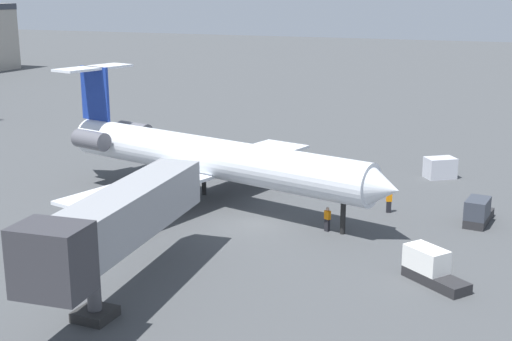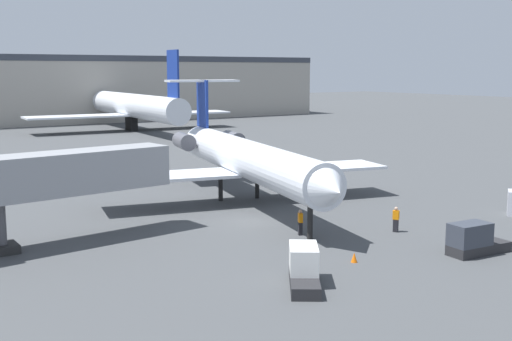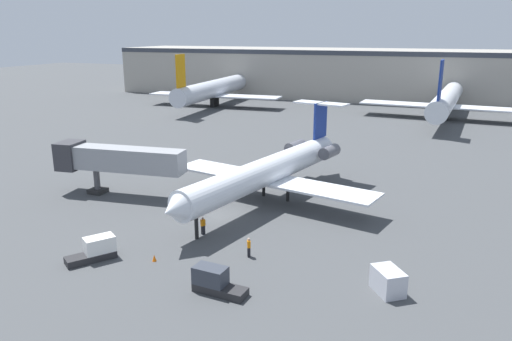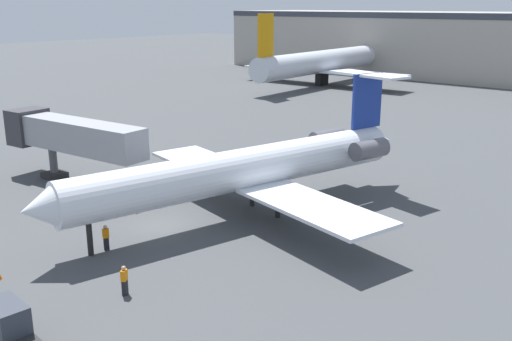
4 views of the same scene
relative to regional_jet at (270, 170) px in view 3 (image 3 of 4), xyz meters
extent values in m
cube|color=#424447|center=(-2.89, -5.97, -3.72)|extent=(400.00, 400.00, 0.10)
cylinder|color=silver|center=(-0.17, -0.75, -0.02)|extent=(9.01, 27.06, 2.98)
cone|color=silver|center=(-3.41, -14.72, -0.02)|extent=(3.25, 2.78, 2.83)
cone|color=silver|center=(3.08, 13.32, -0.02)|extent=(3.05, 3.10, 2.53)
cube|color=silver|center=(6.41, -1.25, -1.21)|extent=(11.97, 6.83, 0.24)
cube|color=silver|center=(-6.31, 1.70, -1.21)|extent=(11.97, 6.83, 0.24)
cylinder|color=#595960|center=(4.53, 8.98, 0.38)|extent=(2.18, 3.46, 1.50)
cylinder|color=#595960|center=(-0.12, 10.06, 0.38)|extent=(2.18, 3.46, 1.50)
cube|color=navy|center=(2.66, 11.47, 3.72)|extent=(0.96, 3.17, 4.52)
cube|color=silver|center=(2.66, 11.47, 5.88)|extent=(7.17, 3.87, 0.20)
cylinder|color=black|center=(-2.78, -11.99, -2.59)|extent=(0.36, 0.36, 2.16)
cylinder|color=black|center=(1.84, 0.84, -2.59)|extent=(0.36, 0.36, 2.16)
cylinder|color=black|center=(-1.28, 1.56, -2.59)|extent=(0.36, 0.36, 2.16)
cube|color=gray|center=(-16.18, -4.01, 0.65)|extent=(14.65, 4.13, 2.60)
cube|color=#333338|center=(-22.96, -4.74, 0.65)|extent=(2.73, 3.44, 3.20)
cylinder|color=#4C4C51|center=(-19.77, -4.39, -2.16)|extent=(0.70, 0.70, 3.03)
cube|color=#262626|center=(-19.77, -4.39, -3.42)|extent=(1.80, 1.80, 0.50)
cube|color=black|center=(-2.69, -10.89, -3.25)|extent=(0.35, 0.39, 0.85)
cube|color=orange|center=(-2.69, -10.89, -2.52)|extent=(0.40, 0.47, 0.60)
sphere|color=tan|center=(-2.69, -10.89, -2.10)|extent=(0.24, 0.24, 0.24)
cube|color=black|center=(3.05, -13.76, -3.25)|extent=(0.36, 0.40, 0.85)
cube|color=orange|center=(3.05, -13.76, -2.52)|extent=(0.42, 0.48, 0.60)
sphere|color=tan|center=(3.05, -13.76, -2.10)|extent=(0.24, 0.24, 0.24)
cube|color=#262628|center=(-8.82, -19.13, -3.37)|extent=(3.45, 4.08, 0.60)
cube|color=white|center=(-8.36, -18.48, -2.42)|extent=(2.53, 2.77, 1.30)
cube|color=#262628|center=(3.37, -20.07, -3.37)|extent=(4.10, 1.73, 0.60)
cube|color=#333842|center=(2.58, -20.01, -2.42)|extent=(2.51, 1.60, 1.30)
cube|color=silver|center=(14.59, -15.58, -2.78)|extent=(2.83, 3.00, 1.80)
cone|color=orange|center=(-3.89, -17.34, -3.40)|extent=(0.36, 0.36, 0.55)
cube|color=#9E998E|center=(-2.89, 93.07, 3.05)|extent=(147.58, 24.94, 13.45)
cube|color=#333842|center=(-2.89, 80.79, 9.17)|extent=(147.58, 0.60, 1.20)
cylinder|color=silver|center=(-37.05, 62.75, 0.83)|extent=(6.22, 40.19, 4.21)
cube|color=orange|center=(-36.14, 44.76, 6.43)|extent=(0.50, 4.01, 7.00)
cube|color=silver|center=(-37.05, 62.75, -0.87)|extent=(33.88, 7.69, 0.30)
cube|color=black|center=(-37.05, 62.75, -2.47)|extent=(1.20, 2.80, 2.40)
cylinder|color=silver|center=(17.42, 63.59, 0.78)|extent=(7.30, 43.19, 4.10)
cube|color=navy|center=(15.97, 44.14, 6.33)|extent=(0.60, 4.01, 7.00)
cube|color=silver|center=(17.42, 63.59, -0.87)|extent=(36.47, 8.67, 0.30)
cube|color=black|center=(17.42, 63.59, -2.47)|extent=(1.20, 2.80, 2.40)
camera|label=1|loc=(-45.61, -24.28, 11.99)|focal=48.99mm
camera|label=2|loc=(-27.90, -43.31, 6.95)|focal=45.56mm
camera|label=3|loc=(17.21, -48.74, 14.51)|focal=34.54mm
camera|label=4|loc=(26.88, -30.52, 11.41)|focal=40.81mm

